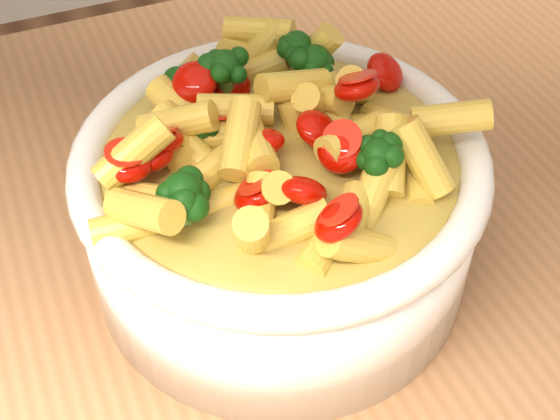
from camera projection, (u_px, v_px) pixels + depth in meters
name	position (u px, v px, depth m)	size (l,w,h in m)	color
table	(353.00, 350.00, 0.62)	(1.20, 0.80, 0.90)	#A77047
serving_bowl	(280.00, 209.00, 0.51)	(0.26, 0.26, 0.11)	white
pasta_salad	(280.00, 126.00, 0.46)	(0.21, 0.21, 0.05)	#E7D048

